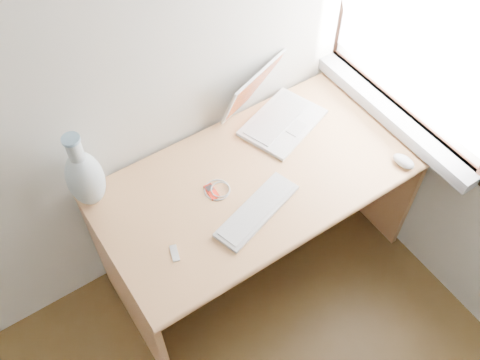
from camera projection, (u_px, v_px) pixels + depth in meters
window at (425, 21)px, 2.02m from camera, size 0.11×0.99×1.10m
desk at (248, 191)px, 2.47m from camera, size 1.40×0.70×0.74m
laptop at (277, 109)px, 2.41m from camera, size 0.43×0.41×0.25m
external_keyboard at (257, 211)px, 2.13m from camera, size 0.42×0.23×0.02m
mouse at (404, 161)px, 2.27m from camera, size 0.08×0.11×0.04m
ipod at (212, 192)px, 2.19m from camera, size 0.04×0.08×0.01m
cable_coil at (217, 190)px, 2.20m from camera, size 0.13×0.13×0.01m
remote at (175, 253)px, 2.02m from camera, size 0.05×0.08×0.01m
vase at (85, 177)px, 2.05m from camera, size 0.15×0.15×0.38m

